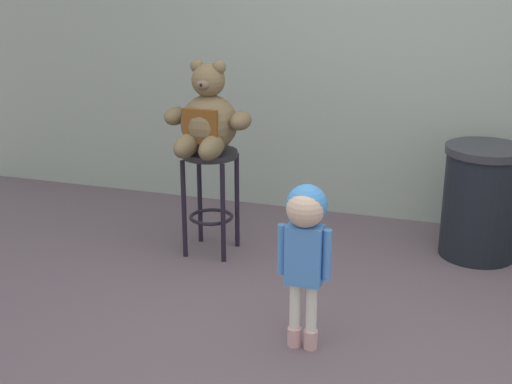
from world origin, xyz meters
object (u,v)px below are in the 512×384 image
Objects in this scene: teddy_bear at (207,120)px; trash_bin at (481,201)px; bar_stool_with_teddy at (210,181)px; child_walking at (305,232)px.

teddy_bear is 0.78× the size of trash_bin.
bar_stool_with_teddy is 1.20× the size of teddy_bear.
teddy_bear is at bearing -163.28° from trash_bin.
teddy_bear reaches higher than bar_stool_with_teddy.
child_walking is (0.89, -1.00, 0.13)m from bar_stool_with_teddy.
trash_bin is (0.81, 1.48, -0.25)m from child_walking.
child_walking is at bearing -48.35° from bar_stool_with_teddy.
teddy_bear is 1.34m from child_walking.
child_walking is 1.15× the size of trash_bin.
trash_bin is at bearing 16.72° from teddy_bear.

